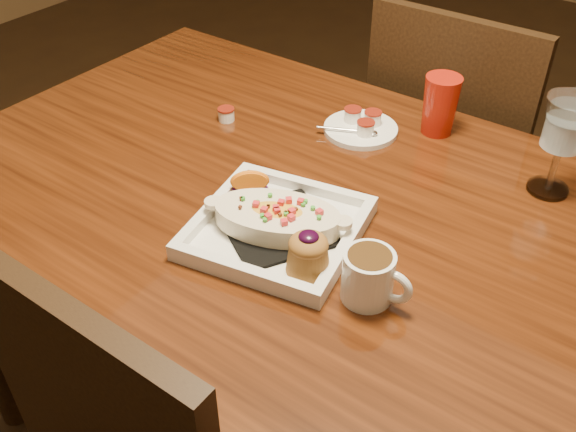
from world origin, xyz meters
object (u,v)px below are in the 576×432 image
Objects in this scene: goblet at (566,129)px; plate at (280,225)px; saucer at (360,127)px; red_tumbler at (440,105)px; coffee_mug at (370,275)px; table at (321,247)px; chair_far at (453,161)px.

plate is at bearing -128.52° from goblet.
red_tumbler is (0.13, 0.09, 0.05)m from saucer.
goblet is at bearing 69.00° from coffee_mug.
saucer is at bearing 89.25° from plate.
table is 12.40× the size of red_tumbler.
saucer is at bearing 117.84° from coffee_mug.
chair_far is (-0.00, 0.63, -0.15)m from table.
plate is at bearing -94.00° from table.
goblet reaches higher than plate.
goblet reaches higher than table.
goblet is (0.31, 0.39, 0.10)m from plate.
chair_far reaches higher than red_tumbler.
plate is 0.51m from goblet.
table is 1.61× the size of chair_far.
red_tumbler reaches higher than coffee_mug.
chair_far is 6.15× the size of saucer.
coffee_mug is (0.18, -0.15, 0.14)m from table.
plate is at bearing 165.83° from coffee_mug.
table is 0.65m from chair_far.
chair_far is at bearing 98.43° from coffee_mug.
chair_far reaches higher than saucer.
plate reaches higher than coffee_mug.
red_tumbler is at bearing 36.04° from saucer.
saucer is (-0.07, 0.37, -0.02)m from plate.
plate is at bearing -79.52° from saucer.
table is 0.38m from red_tumbler.
coffee_mug is (0.18, -0.03, 0.02)m from plate.
table is 0.27m from coffee_mug.
chair_far is 8.65× the size of coffee_mug.
saucer is (-0.38, -0.02, -0.12)m from goblet.
red_tumbler reaches higher than plate.
red_tumbler is at bearing 81.86° from table.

